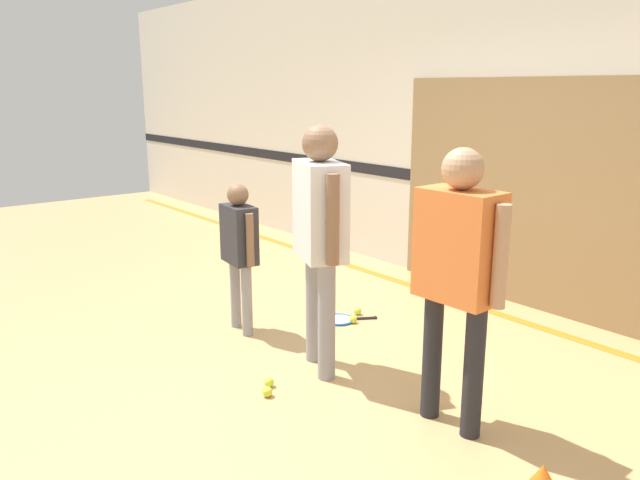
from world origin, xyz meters
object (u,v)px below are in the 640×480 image
Objects in this scene: person_student_left at (239,242)px; tennis_ball_by_spare_racket at (353,319)px; racket_spare_on_floor at (341,319)px; person_student_right at (458,260)px; tennis_ball_stray_right at (358,311)px; person_instructor at (320,223)px; tennis_ball_stray_left at (269,382)px; tennis_ball_near_instructor at (267,392)px.

person_student_left is 18.14× the size of tennis_ball_by_spare_racket.
person_student_left reaches higher than racket_spare_on_floor.
tennis_ball_stray_right is (-1.68, 0.81, -0.96)m from person_student_right.
person_instructor is 1.39m from racket_spare_on_floor.
person_student_right reaches higher than tennis_ball_by_spare_racket.
person_instructor is 25.54× the size of tennis_ball_stray_right.
tennis_ball_stray_right is at bearing -26.91° from person_student_right.
racket_spare_on_floor is at bearing -21.16° from person_student_right.
person_student_left is at bearing -154.26° from person_instructor.
person_instructor reaches higher than tennis_ball_stray_left.
tennis_ball_stray_right is (-0.62, 1.36, 0.00)m from tennis_ball_stray_left.
tennis_ball_stray_left is (0.61, -1.15, 0.02)m from racket_spare_on_floor.
person_student_right is (1.06, 0.11, -0.05)m from person_instructor.
tennis_ball_stray_right is at bearing 146.41° from person_instructor.
tennis_ball_near_instructor is (0.71, -1.24, 0.02)m from racket_spare_on_floor.
person_instructor is at bearing -56.18° from tennis_ball_stray_right.
person_instructor is at bearing -109.08° from racket_spare_on_floor.
person_instructor is 25.54× the size of tennis_ball_by_spare_racket.
person_instructor is 1.35m from tennis_ball_by_spare_racket.
tennis_ball_stray_left and tennis_ball_stray_right have the same top height.
person_student_right is at bearing 27.65° from tennis_ball_stray_left.
person_student_right is 1.53m from tennis_ball_stray_left.
person_student_right is at bearing -22.46° from tennis_ball_by_spare_racket.
tennis_ball_stray_left is (-1.05, -0.55, -0.96)m from person_student_right.
tennis_ball_stray_left is at bearing -66.49° from person_instructor.
tennis_ball_stray_left is at bearing 26.46° from person_student_right.
person_instructor reaches higher than person_student_right.
person_instructor is 25.54× the size of tennis_ball_stray_left.
tennis_ball_stray_right is at bearing 78.88° from person_student_left.
person_student_left is 18.14× the size of tennis_ball_stray_left.
person_student_right is 3.45× the size of racket_spare_on_floor.
person_instructor is at bearing 90.92° from tennis_ball_stray_left.
tennis_ball_stray_left is (0.01, -0.44, -1.01)m from person_instructor.
tennis_ball_near_instructor is 1.00× the size of tennis_ball_by_spare_racket.
person_instructor is 0.99m from person_student_left.
person_instructor is 1.41× the size of person_student_left.
tennis_ball_by_spare_racket is at bearing 145.73° from person_instructor.
tennis_ball_near_instructor and tennis_ball_stray_left have the same top height.
tennis_ball_near_instructor is at bearing 32.61° from person_student_right.
person_student_left is at bearing -108.43° from tennis_ball_stray_right.
racket_spare_on_floor is 7.08× the size of tennis_ball_by_spare_racket.
tennis_ball_near_instructor is (1.05, -0.47, -0.71)m from person_student_left.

